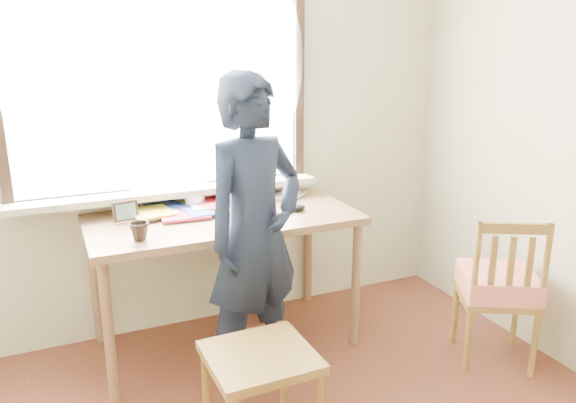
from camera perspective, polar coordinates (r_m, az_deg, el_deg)
name	(u,v)px	position (r m, az deg, el deg)	size (l,w,h in m)	color
room_shell	(332,99)	(1.80, 4.45, 10.38)	(3.52, 4.02, 2.61)	beige
desk	(223,229)	(3.32, -6.59, -2.81)	(1.55, 0.77, 0.83)	brown
laptop	(248,206)	(3.29, -4.09, -0.43)	(0.35, 0.31, 0.21)	black
mug_white	(195,201)	(3.45, -9.44, 0.09)	(0.12, 0.12, 0.09)	white
mug_dark	(139,231)	(2.96, -14.86, -2.95)	(0.10, 0.10, 0.09)	black
mouse	(297,208)	(3.35, 0.95, -0.66)	(0.10, 0.07, 0.04)	black
desk_clutter	(171,209)	(3.37, -11.77, -0.78)	(0.77, 0.46, 0.05)	white
book_a	(138,215)	(3.36, -15.00, -1.29)	(0.21, 0.28, 0.03)	white
book_b	(277,194)	(3.69, -1.11, 0.77)	(0.17, 0.23, 0.02)	white
picture_frame	(126,213)	(3.27, -16.17, -1.09)	(0.14, 0.04, 0.11)	black
work_chair	(260,368)	(2.62, -2.82, -16.51)	(0.47, 0.45, 0.48)	olive
side_chair	(498,286)	(3.43, 20.58, -8.00)	(0.56, 0.55, 0.90)	olive
person	(254,234)	(2.94, -3.43, -3.30)	(0.61, 0.40, 1.67)	black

